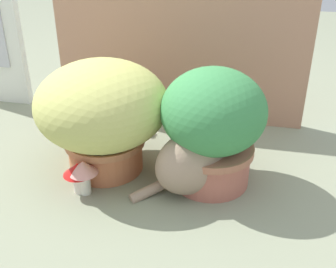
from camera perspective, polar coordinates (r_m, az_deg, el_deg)
The scene contains 7 objects.
ground_plane at distance 1.49m, azimuth -4.87°, elevation -6.00°, with size 6.00×6.00×0.00m, color gray.
cardboard_backdrop at distance 1.79m, azimuth 1.47°, elevation 13.81°, with size 1.09×0.03×0.78m, color tan.
grass_planter at distance 1.45m, azimuth -8.93°, elevation 3.06°, with size 0.46×0.46×0.40m.
leafy_planter at distance 1.37m, azimuth 6.12°, elevation 1.26°, with size 0.34×0.34×0.41m.
cat at distance 1.37m, azimuth 3.91°, elevation -3.28°, with size 0.36×0.30×0.32m.
mushroom_ornament_red at distance 1.41m, azimuth -12.17°, elevation -5.06°, with size 0.10×0.10×0.11m.
mushroom_ornament_pink at distance 1.40m, azimuth -11.45°, elevation -4.93°, with size 0.10×0.10×0.12m.
Camera 1 is at (0.38, -1.18, 0.84)m, focal length 44.74 mm.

